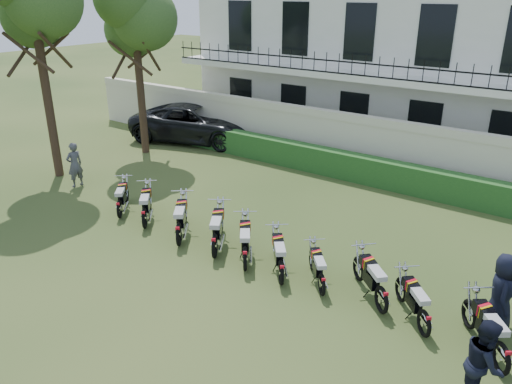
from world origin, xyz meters
TOP-DOWN VIEW (x-y plane):
  - ground at (0.00, 0.00)m, footprint 100.00×100.00m
  - perimeter_wall at (0.00, 8.00)m, footprint 30.00×0.35m
  - hedge at (1.00, 7.20)m, footprint 18.00×0.60m
  - building at (0.00, 13.96)m, footprint 20.40×9.60m
  - tree_west_near at (-8.96, 5.00)m, footprint 3.40×3.20m
  - motorcycle_0 at (-4.48, -0.23)m, footprint 1.26×1.47m
  - motorcycle_1 at (-3.30, -0.27)m, footprint 1.38×1.56m
  - motorcycle_2 at (-1.70, -0.46)m, footprint 1.35×1.74m
  - motorcycle_3 at (-0.45, -0.39)m, footprint 1.24×1.83m
  - motorcycle_4 at (0.59, -0.43)m, footprint 1.28×1.68m
  - motorcycle_5 at (1.69, -0.43)m, footprint 1.29×1.55m
  - motorcycle_6 at (2.72, -0.27)m, footprint 1.18×1.35m
  - motorcycle_7 at (4.12, -0.10)m, footprint 1.50×1.43m
  - motorcycle_8 at (5.15, -0.35)m, footprint 1.30×1.42m
  - motorcycle_9 at (6.67, -0.58)m, footprint 1.30×1.64m
  - suv at (-8.33, 7.66)m, footprint 6.72×4.50m
  - inspector at (-7.95, 0.70)m, footprint 0.45×0.63m
  - officer_1 at (6.51, -1.58)m, footprint 0.85×0.98m
  - officer_3 at (6.31, 0.82)m, footprint 0.75×0.97m

SIDE VIEW (x-z plane):
  - ground at x=0.00m, z-range 0.00..0.00m
  - motorcycle_6 at x=2.72m, z-range -0.04..0.90m
  - motorcycle_8 at x=5.15m, z-range -0.04..0.96m
  - motorcycle_0 at x=-4.48m, z-range -0.04..0.97m
  - motorcycle_5 at x=1.69m, z-range -0.04..1.01m
  - motorcycle_7 at x=4.12m, z-range -0.04..1.04m
  - hedge at x=1.00m, z-range 0.00..1.00m
  - motorcycle_1 at x=-3.30m, z-range -0.04..1.04m
  - motorcycle_9 at x=6.67m, z-range -0.04..1.05m
  - motorcycle_4 at x=0.59m, z-range -0.04..1.06m
  - motorcycle_2 at x=-1.70m, z-range -0.04..1.10m
  - motorcycle_3 at x=-0.45m, z-range -0.04..1.11m
  - inspector at x=-7.95m, z-range 0.00..1.64m
  - officer_1 at x=6.51m, z-range 0.00..1.71m
  - suv at x=-8.33m, z-range 0.00..1.71m
  - officer_3 at x=6.31m, z-range 0.00..1.77m
  - perimeter_wall at x=0.00m, z-range 0.02..2.32m
  - building at x=0.00m, z-range 0.01..7.41m
  - tree_west_near at x=-8.96m, z-range 1.94..9.84m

